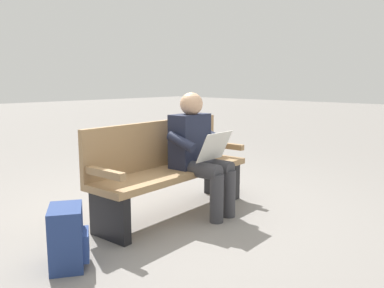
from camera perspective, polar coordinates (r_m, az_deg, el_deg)
ground_plane at (r=3.96m, az=-2.51°, el=-9.97°), size 40.00×40.00×0.00m
bench_near at (r=3.88m, az=-3.34°, el=-3.33°), size 1.83×0.61×0.90m
person_seated at (r=3.83m, az=0.99°, el=-0.89°), size 0.59×0.59×1.18m
backpack at (r=2.97m, az=-17.43°, el=-12.66°), size 0.37×0.40×0.43m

